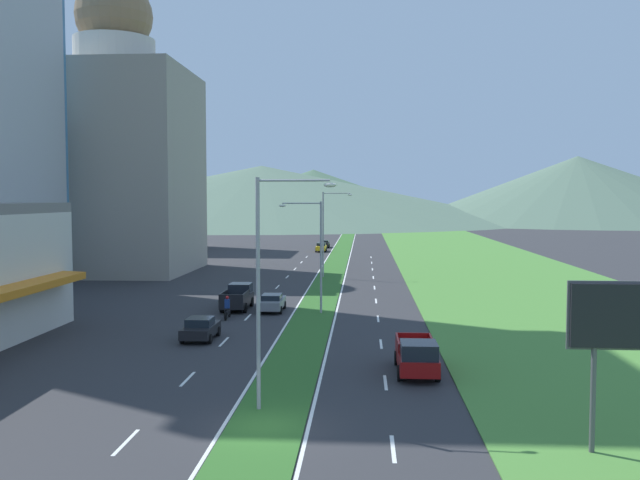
% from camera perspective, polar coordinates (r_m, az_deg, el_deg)
% --- Properties ---
extents(ground_plane, '(600.00, 600.00, 0.00)m').
position_cam_1_polar(ground_plane, '(28.51, -4.67, -15.61)').
color(ground_plane, '#2D2D30').
extents(grass_median, '(3.20, 240.00, 0.06)m').
position_cam_1_polar(grass_median, '(87.22, 1.11, -2.56)').
color(grass_median, '#2D6023').
rests_on(grass_median, ground_plane).
extents(grass_verge_right, '(24.00, 240.00, 0.06)m').
position_cam_1_polar(grass_verge_right, '(88.70, 14.54, -2.58)').
color(grass_verge_right, '#477F33').
rests_on(grass_verge_right, ground_plane).
extents(lane_dash_left_2, '(0.16, 2.80, 0.01)m').
position_cam_1_polar(lane_dash_left_2, '(27.97, -16.09, -16.11)').
color(lane_dash_left_2, silver).
rests_on(lane_dash_left_2, ground_plane).
extents(lane_dash_left_3, '(0.16, 2.80, 0.01)m').
position_cam_1_polar(lane_dash_left_3, '(36.23, -11.13, -11.46)').
color(lane_dash_left_3, silver).
rests_on(lane_dash_left_3, ground_plane).
extents(lane_dash_left_4, '(0.16, 2.80, 0.01)m').
position_cam_1_polar(lane_dash_left_4, '(44.80, -8.12, -8.51)').
color(lane_dash_left_4, silver).
rests_on(lane_dash_left_4, ground_plane).
extents(lane_dash_left_5, '(0.16, 2.80, 0.01)m').
position_cam_1_polar(lane_dash_left_5, '(53.53, -6.12, -6.51)').
color(lane_dash_left_5, silver).
rests_on(lane_dash_left_5, ground_plane).
extents(lane_dash_left_6, '(0.16, 2.80, 0.01)m').
position_cam_1_polar(lane_dash_left_6, '(62.36, -4.69, -5.06)').
color(lane_dash_left_6, silver).
rests_on(lane_dash_left_6, ground_plane).
extents(lane_dash_left_7, '(0.16, 2.80, 0.01)m').
position_cam_1_polar(lane_dash_left_7, '(71.24, -3.62, -3.98)').
color(lane_dash_left_7, silver).
rests_on(lane_dash_left_7, ground_plane).
extents(lane_dash_left_8, '(0.16, 2.80, 0.01)m').
position_cam_1_polar(lane_dash_left_8, '(80.16, -2.79, -3.13)').
color(lane_dash_left_8, silver).
rests_on(lane_dash_left_8, ground_plane).
extents(lane_dash_left_9, '(0.16, 2.80, 0.01)m').
position_cam_1_polar(lane_dash_left_9, '(89.11, -2.12, -2.45)').
color(lane_dash_left_9, silver).
rests_on(lane_dash_left_9, ground_plane).
extents(lane_dash_left_10, '(0.16, 2.80, 0.01)m').
position_cam_1_polar(lane_dash_left_10, '(98.08, -1.58, -1.90)').
color(lane_dash_left_10, silver).
rests_on(lane_dash_left_10, ground_plane).
extents(lane_dash_left_11, '(0.16, 2.80, 0.01)m').
position_cam_1_polar(lane_dash_left_11, '(107.07, -1.13, -1.44)').
color(lane_dash_left_11, silver).
rests_on(lane_dash_left_11, ground_plane).
extents(lane_dash_right_2, '(0.16, 2.80, 0.01)m').
position_cam_1_polar(lane_dash_right_2, '(26.48, 6.20, -17.14)').
color(lane_dash_right_2, silver).
rests_on(lane_dash_right_2, ground_plane).
extents(lane_dash_right_3, '(0.16, 2.80, 0.01)m').
position_cam_1_polar(lane_dash_right_3, '(35.09, 5.55, -11.90)').
color(lane_dash_right_3, silver).
rests_on(lane_dash_right_3, ground_plane).
extents(lane_dash_right_4, '(0.16, 2.80, 0.01)m').
position_cam_1_polar(lane_dash_right_4, '(43.89, 5.18, -8.75)').
color(lane_dash_right_4, silver).
rests_on(lane_dash_right_4, ground_plane).
extents(lane_dash_right_5, '(0.16, 2.80, 0.01)m').
position_cam_1_polar(lane_dash_right_5, '(52.77, 4.93, -6.65)').
color(lane_dash_right_5, silver).
rests_on(lane_dash_right_5, ground_plane).
extents(lane_dash_right_6, '(0.16, 2.80, 0.01)m').
position_cam_1_polar(lane_dash_right_6, '(61.70, 4.76, -5.16)').
color(lane_dash_right_6, silver).
rests_on(lane_dash_right_6, ground_plane).
extents(lane_dash_right_7, '(0.16, 2.80, 0.01)m').
position_cam_1_polar(lane_dash_right_7, '(70.67, 4.63, -4.04)').
color(lane_dash_right_7, silver).
rests_on(lane_dash_right_7, ground_plane).
extents(lane_dash_right_8, '(0.16, 2.80, 0.01)m').
position_cam_1_polar(lane_dash_right_8, '(79.66, 4.53, -3.18)').
color(lane_dash_right_8, silver).
rests_on(lane_dash_right_8, ground_plane).
extents(lane_dash_right_9, '(0.16, 2.80, 0.01)m').
position_cam_1_polar(lane_dash_right_9, '(88.66, 4.45, -2.49)').
color(lane_dash_right_9, silver).
rests_on(lane_dash_right_9, ground_plane).
extents(lane_dash_right_10, '(0.16, 2.80, 0.01)m').
position_cam_1_polar(lane_dash_right_10, '(97.67, 4.39, -1.93)').
color(lane_dash_right_10, silver).
rests_on(lane_dash_right_10, ground_plane).
extents(lane_dash_right_11, '(0.16, 2.80, 0.01)m').
position_cam_1_polar(lane_dash_right_11, '(106.69, 4.34, -1.46)').
color(lane_dash_right_11, silver).
rests_on(lane_dash_right_11, ground_plane).
extents(edge_line_median_left, '(0.16, 240.00, 0.01)m').
position_cam_1_polar(edge_line_median_left, '(87.32, -0.04, -2.57)').
color(edge_line_median_left, silver).
rests_on(edge_line_median_left, ground_plane).
extents(edge_line_median_right, '(0.16, 240.00, 0.01)m').
position_cam_1_polar(edge_line_median_right, '(87.16, 2.26, -2.59)').
color(edge_line_median_right, silver).
rests_on(edge_line_median_right, ground_plane).
extents(domed_building, '(18.56, 18.56, 36.70)m').
position_cam_1_polar(domed_building, '(89.26, -16.83, 6.96)').
color(domed_building, '#9E9384').
rests_on(domed_building, ground_plane).
extents(midrise_colored, '(14.95, 14.95, 25.38)m').
position_cam_1_polar(midrise_colored, '(126.99, -13.82, 4.98)').
color(midrise_colored, '#9E9384').
rests_on(midrise_colored, ground_plane).
extents(hill_far_left, '(219.43, 219.43, 22.61)m').
position_cam_1_polar(hill_far_left, '(279.67, -4.94, 3.96)').
color(hill_far_left, '#516B56').
rests_on(hill_far_left, ground_plane).
extents(hill_far_center, '(128.15, 128.15, 21.88)m').
position_cam_1_polar(hill_far_center, '(299.12, -0.57, 3.88)').
color(hill_far_center, '#47664C').
rests_on(hill_far_center, ground_plane).
extents(hill_far_right, '(133.89, 133.89, 25.32)m').
position_cam_1_polar(hill_far_right, '(276.35, 20.92, 4.03)').
color(hill_far_right, '#516B56').
rests_on(hill_far_right, ground_plane).
extents(street_lamp_near, '(3.53, 0.48, 10.26)m').
position_cam_1_polar(street_lamp_near, '(29.47, -4.55, -3.16)').
color(street_lamp_near, '#99999E').
rests_on(street_lamp_near, ground_plane).
extents(street_lamp_mid, '(3.53, 0.46, 9.09)m').
position_cam_1_polar(street_lamp_mid, '(54.27, -0.35, -0.72)').
color(street_lamp_mid, '#99999E').
rests_on(street_lamp_mid, ground_plane).
extents(street_lamp_far, '(3.54, 0.38, 10.06)m').
position_cam_1_polar(street_lamp_far, '(79.10, 0.55, 1.00)').
color(street_lamp_far, '#99999E').
rests_on(street_lamp_far, ground_plane).
extents(car_0, '(2.03, 4.04, 1.49)m').
position_cam_1_polar(car_0, '(45.55, -10.07, -7.37)').
color(car_0, black).
rests_on(car_0, ground_plane).
extents(car_1, '(1.87, 4.30, 1.40)m').
position_cam_1_polar(car_1, '(127.03, 0.38, -0.32)').
color(car_1, black).
rests_on(car_1, ground_plane).
extents(car_2, '(1.85, 4.54, 1.54)m').
position_cam_1_polar(car_2, '(117.43, 0.10, -0.61)').
color(car_2, yellow).
rests_on(car_2, ground_plane).
extents(car_4, '(1.96, 4.37, 1.43)m').
position_cam_1_polar(car_4, '(56.07, -4.08, -5.27)').
color(car_4, slate).
rests_on(car_4, ground_plane).
extents(pickup_truck_0, '(2.18, 5.40, 2.00)m').
position_cam_1_polar(pickup_truck_0, '(36.58, 8.19, -9.70)').
color(pickup_truck_0, maroon).
rests_on(pickup_truck_0, ground_plane).
extents(pickup_truck_1, '(2.18, 5.40, 2.00)m').
position_cam_1_polar(pickup_truck_1, '(57.53, -6.96, -4.82)').
color(pickup_truck_1, black).
rests_on(pickup_truck_1, ground_plane).
extents(motorcycle_rider, '(0.36, 2.00, 1.80)m').
position_cam_1_polar(motorcycle_rider, '(52.90, -7.84, -5.83)').
color(motorcycle_rider, black).
rests_on(motorcycle_rider, ground_plane).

